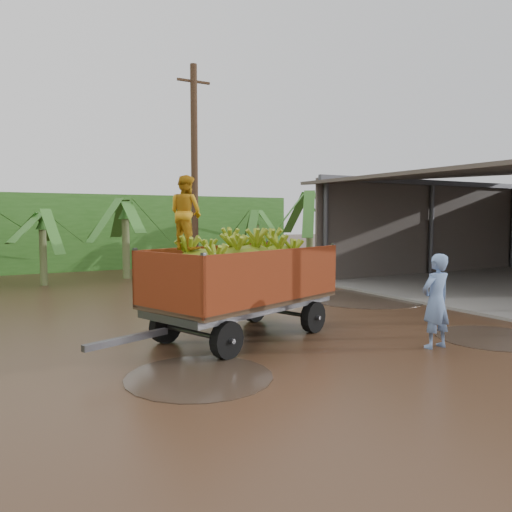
{
  "coord_description": "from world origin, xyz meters",
  "views": [
    {
      "loc": [
        -6.19,
        -9.5,
        2.55
      ],
      "look_at": [
        -0.79,
        0.19,
        1.67
      ],
      "focal_mm": 35.0,
      "sensor_mm": 36.0,
      "label": 1
    }
  ],
  "objects": [
    {
      "name": "man_blue",
      "position": [
        1.48,
        -2.88,
        0.92
      ],
      "size": [
        0.68,
        0.45,
        1.84
      ],
      "primitive_type": "imported",
      "rotation": [
        0.0,
        0.0,
        3.16
      ],
      "color": "#6B8BC3",
      "rests_on": "ground"
    },
    {
      "name": "ground",
      "position": [
        0.0,
        0.0,
        0.0
      ],
      "size": [
        100.0,
        100.0,
        0.0
      ],
      "primitive_type": "plane",
      "color": "black",
      "rests_on": "ground"
    },
    {
      "name": "hedge_north",
      "position": [
        -2.0,
        16.0,
        1.8
      ],
      "size": [
        22.0,
        3.0,
        3.6
      ],
      "primitive_type": "cube",
      "color": "#2D661E",
      "rests_on": "ground"
    },
    {
      "name": "banana_trailer",
      "position": [
        -1.43,
        -0.32,
        1.25
      ],
      "size": [
        5.72,
        3.26,
        3.33
      ],
      "rotation": [
        0.0,
        0.0,
        0.35
      ],
      "color": "#A73717",
      "rests_on": "ground"
    },
    {
      "name": "utility_pole",
      "position": [
        0.52,
        6.97,
        3.95
      ],
      "size": [
        1.2,
        0.24,
        7.8
      ],
      "color": "#47301E",
      "rests_on": "ground"
    },
    {
      "name": "banana_plants",
      "position": [
        -5.38,
        6.39,
        1.71
      ],
      "size": [
        24.09,
        20.18,
        3.89
      ],
      "color": "#2D661E",
      "rests_on": "ground"
    }
  ]
}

